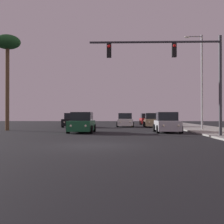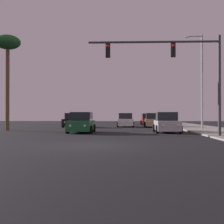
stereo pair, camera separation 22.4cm
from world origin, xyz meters
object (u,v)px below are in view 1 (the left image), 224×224
(car_red, at_px, (147,120))
(car_black, at_px, (72,121))
(car_green, at_px, (82,123))
(traffic_light_mast, at_px, (181,64))
(car_silver, at_px, (167,123))
(car_tan, at_px, (152,121))
(palm_tree_near, at_px, (7,47))
(car_white, at_px, (125,121))
(street_lamp, at_px, (201,77))

(car_red, bearing_deg, car_black, 44.52)
(car_green, height_order, traffic_light_mast, traffic_light_mast)
(car_silver, bearing_deg, traffic_light_mast, 92.29)
(car_green, relative_size, traffic_light_mast, 0.50)
(car_silver, relative_size, car_green, 1.00)
(traffic_light_mast, bearing_deg, car_tan, 90.75)
(car_red, distance_m, car_green, 22.94)
(car_green, distance_m, traffic_light_mast, 9.59)
(car_red, distance_m, car_tan, 9.79)
(car_red, height_order, car_tan, same)
(car_black, height_order, palm_tree_near, palm_tree_near)
(car_red, distance_m, car_white, 9.66)
(car_tan, xyz_separation_m, traffic_light_mast, (0.22, -17.05, 4.03))
(car_silver, xyz_separation_m, car_green, (-7.00, -0.50, 0.00))
(car_red, distance_m, street_lamp, 18.19)
(car_red, relative_size, car_white, 1.01)
(traffic_light_mast, distance_m, palm_tree_near, 17.04)
(car_tan, distance_m, traffic_light_mast, 17.52)
(car_green, xyz_separation_m, traffic_light_mast, (7.14, -4.98, 4.03))
(car_red, distance_m, traffic_light_mast, 27.14)
(car_tan, bearing_deg, palm_tree_near, 33.41)
(car_tan, bearing_deg, car_red, -88.20)
(traffic_light_mast, bearing_deg, car_black, 120.47)
(street_lamp, bearing_deg, car_white, 131.21)
(car_green, bearing_deg, street_lamp, -156.25)
(car_silver, distance_m, car_white, 12.75)
(street_lamp, bearing_deg, car_silver, -132.57)
(car_black, relative_size, car_red, 1.00)
(car_silver, relative_size, traffic_light_mast, 0.50)
(car_silver, distance_m, traffic_light_mast, 6.80)
(car_tan, xyz_separation_m, street_lamp, (3.88, -7.45, 4.36))
(car_green, distance_m, palm_tree_near, 10.75)
(car_green, bearing_deg, car_silver, -175.36)
(car_red, relative_size, car_green, 1.00)
(car_white, bearing_deg, car_silver, 105.15)
(car_tan, bearing_deg, car_green, 62.27)
(street_lamp, relative_size, palm_tree_near, 1.01)
(car_black, height_order, car_white, same)
(car_red, relative_size, traffic_light_mast, 0.50)
(car_tan, bearing_deg, car_silver, 92.52)
(street_lamp, height_order, palm_tree_near, street_lamp)
(palm_tree_near, bearing_deg, traffic_light_mast, -29.70)
(car_white, relative_size, car_green, 1.00)
(car_white, height_order, palm_tree_near, palm_tree_near)
(car_black, bearing_deg, car_green, 103.58)
(traffic_light_mast, xyz_separation_m, street_lamp, (3.65, 9.59, 0.32))
(traffic_light_mast, bearing_deg, street_lamp, 69.17)
(car_tan, bearing_deg, car_white, -10.29)
(car_red, height_order, car_green, same)
(traffic_light_mast, bearing_deg, car_silver, 91.41)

